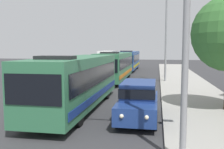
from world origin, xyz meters
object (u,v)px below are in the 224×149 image
Objects in this scene: box_truck_oncoming at (107,60)px; streetlamp_mid at (166,29)px; bus_second_in_line at (115,65)px; bus_middle at (129,60)px; bus_lead at (78,80)px; white_suv at (139,99)px.

streetlamp_mid reaches higher than box_truck_oncoming.
bus_second_in_line is 0.98× the size of bus_middle.
box_truck_oncoming is (-3.30, 11.65, 0.01)m from bus_second_in_line.
streetlamp_mid is at bearing -6.03° from bus_second_in_line.
bus_middle is 3.79m from box_truck_oncoming.
bus_second_in_line is 12.11m from box_truck_oncoming.
bus_lead is 1.24× the size of streetlamp_mid.
white_suv is at bearing -76.31° from bus_second_in_line.
bus_lead is 1.52× the size of box_truck_oncoming.
bus_lead is 0.96× the size of bus_second_in_line.
box_truck_oncoming is at bearing 104.62° from white_suv.
bus_lead is 14.46m from streetlamp_mid.
white_suv is at bearing -75.38° from box_truck_oncoming.
bus_lead is 4.16m from white_suv.
bus_lead reaches higher than white_suv.
bus_second_in_line reaches higher than box_truck_oncoming.
box_truck_oncoming reaches higher than white_suv.
streetlamp_mid reaches higher than bus_middle.
bus_middle is 2.43× the size of white_suv.
white_suv is at bearing -25.78° from bus_lead.
box_truck_oncoming is (-3.30, 25.05, 0.01)m from bus_lead.
white_suv is at bearing -82.66° from bus_middle.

